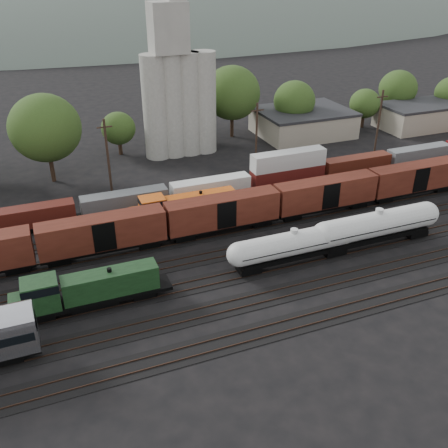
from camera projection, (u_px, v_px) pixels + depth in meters
name	position (u px, v px, depth m)	size (l,w,h in m)	color
ground	(242.00, 250.00, 61.95)	(600.00, 600.00, 0.00)	black
tracks	(242.00, 250.00, 61.93)	(180.00, 33.20, 0.20)	black
green_locomotive	(83.00, 290.00, 50.30)	(16.18, 2.86, 4.28)	black
tank_car_a	(293.00, 245.00, 58.04)	(16.60, 2.97, 4.35)	silver
tank_car_b	(377.00, 225.00, 61.75)	(18.21, 3.26, 4.77)	silver
orange_locomotive	(182.00, 206.00, 67.58)	(16.14, 2.69, 4.04)	black
boxcar_string	(372.00, 185.00, 71.91)	(184.40, 2.90, 4.20)	black
container_wall	(182.00, 191.00, 72.23)	(161.34, 2.60, 5.80)	black
grain_silo	(178.00, 93.00, 87.26)	(13.40, 5.00, 29.00)	#9E9C91
industrial_sheds	(199.00, 140.00, 91.83)	(119.38, 17.26, 5.10)	#9E937F
tree_band	(99.00, 118.00, 85.85)	(165.04, 21.66, 14.50)	black
utility_poles	(186.00, 147.00, 77.08)	(122.20, 0.36, 12.00)	black
distant_hills	(103.00, 60.00, 292.70)	(860.00, 286.00, 130.00)	#59665B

